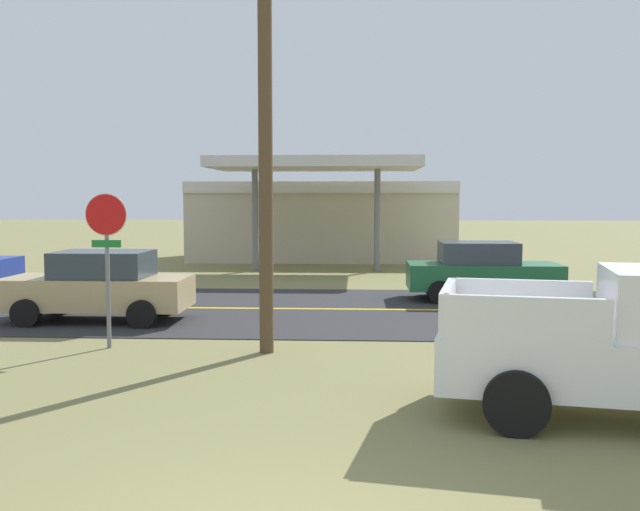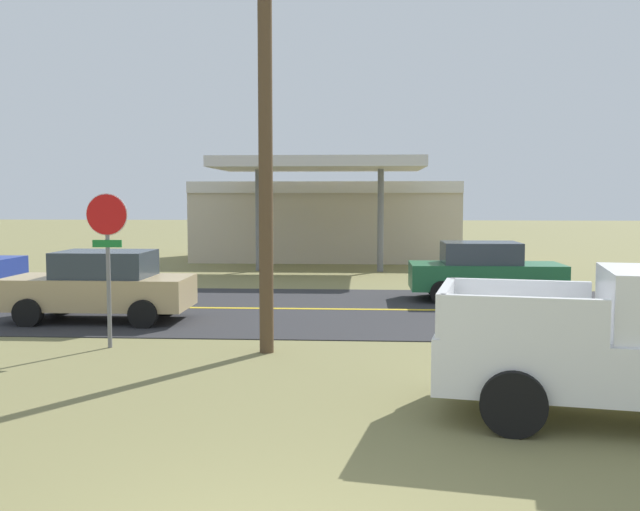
# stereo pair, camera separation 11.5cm
# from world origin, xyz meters

# --- Properties ---
(road_asphalt) EXTENTS (140.00, 8.00, 0.02)m
(road_asphalt) POSITION_xyz_m (0.00, 13.00, 0.01)
(road_asphalt) COLOR #2B2B2D
(road_asphalt) RESTS_ON ground
(road_centre_line) EXTENTS (126.00, 0.20, 0.01)m
(road_centre_line) POSITION_xyz_m (0.00, 13.00, 0.02)
(road_centre_line) COLOR gold
(road_centre_line) RESTS_ON road_asphalt
(stop_sign) EXTENTS (0.80, 0.08, 2.95)m
(stop_sign) POSITION_xyz_m (-4.04, 8.09, 2.03)
(stop_sign) COLOR slate
(stop_sign) RESTS_ON ground
(utility_pole) EXTENTS (1.80, 0.26, 8.05)m
(utility_pole) POSITION_xyz_m (-0.99, 7.88, 4.30)
(utility_pole) COLOR brown
(utility_pole) RESTS_ON ground
(gas_station) EXTENTS (12.00, 11.50, 4.40)m
(gas_station) POSITION_xyz_m (-0.94, 28.41, 1.94)
(gas_station) COLOR beige
(gas_station) RESTS_ON ground
(car_tan_mid_lane) EXTENTS (4.20, 2.00, 1.64)m
(car_tan_mid_lane) POSITION_xyz_m (-5.29, 11.00, 0.83)
(car_tan_mid_lane) COLOR tan
(car_tan_mid_lane) RESTS_ON ground
(car_green_far_lane) EXTENTS (4.20, 2.00, 1.64)m
(car_green_far_lane) POSITION_xyz_m (4.18, 15.00, 0.83)
(car_green_far_lane) COLOR #1E6038
(car_green_far_lane) RESTS_ON ground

